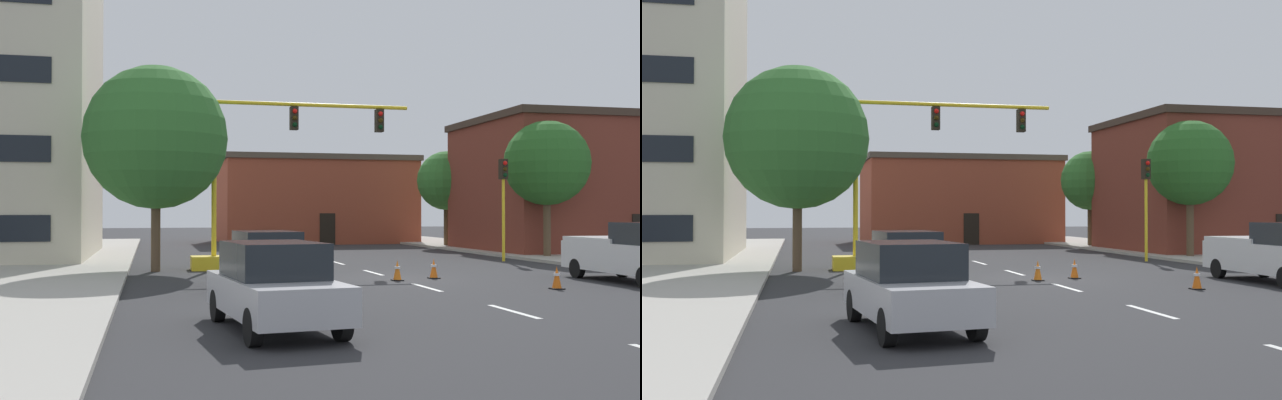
{
  "view_description": "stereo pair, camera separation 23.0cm",
  "coord_description": "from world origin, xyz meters",
  "views": [
    {
      "loc": [
        -8.28,
        -24.07,
        2.35
      ],
      "look_at": [
        -1.0,
        7.17,
        2.84
      ],
      "focal_mm": 40.82,
      "sensor_mm": 36.0,
      "label": 1
    },
    {
      "loc": [
        -8.05,
        -24.12,
        2.35
      ],
      "look_at": [
        -1.0,
        7.17,
        2.84
      ],
      "focal_mm": 40.82,
      "sensor_mm": 36.0,
      "label": 2
    }
  ],
  "objects": [
    {
      "name": "tree_right_mid",
      "position": [
        10.85,
        8.42,
        4.72
      ],
      "size": [
        4.2,
        4.2,
        6.84
      ],
      "color": "brown",
      "rests_on": "ground_plane"
    },
    {
      "name": "traffic_cone_roadside_c",
      "position": [
        -0.16,
        -0.76,
        0.34
      ],
      "size": [
        0.36,
        0.36,
        0.7
      ],
      "color": "black",
      "rests_on": "ground_plane"
    },
    {
      "name": "sedan_silver_near_left",
      "position": [
        -5.9,
        -9.87,
        0.89
      ],
      "size": [
        2.34,
        4.68,
        1.74
      ],
      "color": "#B7B7BC",
      "rests_on": "ground_plane"
    },
    {
      "name": "traffic_cone_roadside_a",
      "position": [
        1.34,
        -0.29,
        0.34
      ],
      "size": [
        0.36,
        0.36,
        0.69
      ],
      "color": "black",
      "rests_on": "ground_plane"
    },
    {
      "name": "sedan_dark_gray_mid_left",
      "position": [
        -4.82,
        -2.14,
        0.89
      ],
      "size": [
        2.26,
        4.65,
        1.74
      ],
      "color": "#3D3D42",
      "rests_on": "ground_plane"
    },
    {
      "name": "building_row_right",
      "position": [
        16.8,
        14.05,
        3.88
      ],
      "size": [
        13.82,
        9.93,
        7.74
      ],
      "color": "brown",
      "rests_on": "ground_plane"
    },
    {
      "name": "building_brick_center",
      "position": [
        3.74,
        29.94,
        3.2
      ],
      "size": [
        14.22,
        9.77,
        6.39
      ],
      "color": "brown",
      "rests_on": "ground_plane"
    },
    {
      "name": "lane_stripe_seg_2",
      "position": [
        0.0,
        -3.0,
        0.0
      ],
      "size": [
        0.16,
        2.4,
        0.01
      ],
      "primitive_type": "cube",
      "color": "silver",
      "rests_on": "ground_plane"
    },
    {
      "name": "lane_stripe_seg_1",
      "position": [
        0.0,
        -8.5,
        0.0
      ],
      "size": [
        0.16,
        2.4,
        0.01
      ],
      "primitive_type": "cube",
      "color": "silver",
      "rests_on": "ground_plane"
    },
    {
      "name": "lane_stripe_seg_3",
      "position": [
        0.0,
        2.5,
        0.0
      ],
      "size": [
        0.16,
        2.4,
        0.01
      ],
      "primitive_type": "cube",
      "color": "silver",
      "rests_on": "ground_plane"
    },
    {
      "name": "traffic_cone_roadside_d",
      "position": [
        -3.0,
        3.2,
        0.31
      ],
      "size": [
        0.36,
        0.36,
        0.63
      ],
      "color": "black",
      "rests_on": "ground_plane"
    },
    {
      "name": "lane_stripe_seg_4",
      "position": [
        0.0,
        8.0,
        0.0
      ],
      "size": [
        0.16,
        2.4,
        0.01
      ],
      "primitive_type": "cube",
      "color": "silver",
      "rests_on": "ground_plane"
    },
    {
      "name": "traffic_cone_roadside_b",
      "position": [
        3.62,
        -4.39,
        0.34
      ],
      "size": [
        0.36,
        0.36,
        0.7
      ],
      "color": "black",
      "rests_on": "ground_plane"
    },
    {
      "name": "sidewalk_right",
      "position": [
        12.09,
        8.0,
        0.07
      ],
      "size": [
        6.0,
        56.0,
        0.14
      ],
      "primitive_type": "cube",
      "color": "#B2ADA3",
      "rests_on": "ground_plane"
    },
    {
      "name": "tree_right_far",
      "position": [
        10.51,
        20.17,
        4.32
      ],
      "size": [
        3.85,
        3.85,
        6.27
      ],
      "color": "#4C3823",
      "rests_on": "ground_plane"
    },
    {
      "name": "pickup_truck_white",
      "position": [
        7.21,
        -3.15,
        0.97
      ],
      "size": [
        2.05,
        5.41,
        1.99
      ],
      "color": "white",
      "rests_on": "ground_plane"
    },
    {
      "name": "traffic_signal_gantry",
      "position": [
        -4.65,
        5.25,
        2.24
      ],
      "size": [
        9.07,
        1.2,
        6.83
      ],
      "color": "yellow",
      "rests_on": "ground_plane"
    },
    {
      "name": "traffic_light_pole_right",
      "position": [
        7.87,
        7.2,
        3.53
      ],
      "size": [
        0.32,
        0.47,
        4.8
      ],
      "color": "yellow",
      "rests_on": "ground_plane"
    },
    {
      "name": "sidewalk_left",
      "position": [
        -12.09,
        8.0,
        0.07
      ],
      "size": [
        6.0,
        56.0,
        0.14
      ],
      "primitive_type": "cube",
      "color": "#B2ADA3",
      "rests_on": "ground_plane"
    },
    {
      "name": "ground_plane",
      "position": [
        0.0,
        0.0,
        0.0
      ],
      "size": [
        160.0,
        160.0,
        0.0
      ],
      "primitive_type": "plane",
      "color": "#2D2D30"
    },
    {
      "name": "tree_left_near",
      "position": [
        -8.09,
        4.91,
        5.21
      ],
      "size": [
        5.6,
        5.6,
        8.02
      ],
      "color": "brown",
      "rests_on": "ground_plane"
    }
  ]
}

